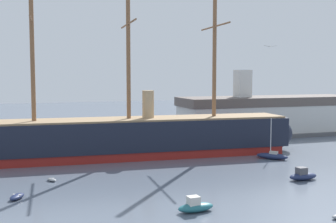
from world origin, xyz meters
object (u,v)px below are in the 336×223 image
(dinghy_mid_left, at_px, (17,197))
(sailboat_alongside_stern, at_px, (272,156))
(motorboat_mid_right, at_px, (303,176))
(dinghy_far_right, at_px, (266,144))
(dinghy_distant_centre, at_px, (120,141))
(seagull_in_flight, at_px, (271,46))
(dockside_warehouse_right, at_px, (269,115))
(motorboat_near_centre, at_px, (195,206))
(tall_ship, at_px, (129,137))
(dinghy_alongside_bow, at_px, (52,180))

(dinghy_mid_left, xyz_separation_m, sailboat_alongside_stern, (40.56, 11.11, 0.28))
(motorboat_mid_right, relative_size, dinghy_far_right, 1.47)
(dinghy_far_right, distance_m, dinghy_distant_centre, 30.15)
(dinghy_distant_centre, distance_m, seagull_in_flight, 53.05)
(motorboat_mid_right, bearing_deg, sailboat_alongside_stern, 73.98)
(dinghy_far_right, relative_size, dockside_warehouse_right, 0.06)
(motorboat_near_centre, height_order, sailboat_alongside_stern, sailboat_alongside_stern)
(motorboat_mid_right, relative_size, seagull_in_flight, 3.16)
(sailboat_alongside_stern, bearing_deg, motorboat_near_centre, -136.27)
(dinghy_mid_left, relative_size, sailboat_alongside_stern, 0.40)
(motorboat_mid_right, distance_m, dinghy_far_right, 28.72)
(dinghy_mid_left, distance_m, sailboat_alongside_stern, 42.06)
(motorboat_mid_right, relative_size, dockside_warehouse_right, 0.09)
(tall_ship, bearing_deg, motorboat_near_centre, -91.14)
(dinghy_far_right, bearing_deg, sailboat_alongside_stern, -117.60)
(sailboat_alongside_stern, height_order, dinghy_far_right, sailboat_alongside_stern)
(motorboat_near_centre, bearing_deg, dinghy_mid_left, 148.30)
(dinghy_mid_left, distance_m, motorboat_mid_right, 36.66)
(dinghy_mid_left, relative_size, seagull_in_flight, 2.06)
(motorboat_mid_right, xyz_separation_m, dinghy_far_right, (10.65, 26.67, -0.30))
(sailboat_alongside_stern, xyz_separation_m, dockside_warehouse_right, (15.51, 26.38, 3.93))
(dinghy_alongside_bow, bearing_deg, motorboat_mid_right, -17.60)
(tall_ship, xyz_separation_m, dockside_warehouse_right, (37.86, 16.99, 0.96))
(sailboat_alongside_stern, bearing_deg, tall_ship, 157.21)
(dinghy_distant_centre, relative_size, dockside_warehouse_right, 0.05)
(sailboat_alongside_stern, relative_size, dinghy_distant_centre, 2.87)
(dinghy_distant_centre, bearing_deg, dinghy_alongside_bow, -117.87)
(dockside_warehouse_right, bearing_deg, sailboat_alongside_stern, -120.46)
(dockside_warehouse_right, bearing_deg, motorboat_mid_right, -115.82)
(tall_ship, bearing_deg, dinghy_far_right, 6.52)
(motorboat_mid_right, xyz_separation_m, dinghy_alongside_bow, (-32.17, 10.20, -0.40))
(dinghy_mid_left, distance_m, dockside_warehouse_right, 67.58)
(dinghy_far_right, relative_size, seagull_in_flight, 2.14)
(motorboat_mid_right, height_order, seagull_in_flight, seagull_in_flight)
(dockside_warehouse_right, bearing_deg, dinghy_far_right, -122.98)
(dinghy_far_right, xyz_separation_m, seagull_in_flight, (-21.95, -36.17, 16.83))
(tall_ship, height_order, motorboat_near_centre, tall_ship)
(dinghy_alongside_bow, relative_size, dinghy_distant_centre, 0.81)
(tall_ship, distance_m, sailboat_alongside_stern, 24.42)
(tall_ship, relative_size, motorboat_mid_right, 15.95)
(dinghy_mid_left, xyz_separation_m, dinghy_distant_centre, (20.44, 37.71, -0.04))
(sailboat_alongside_stern, bearing_deg, dinghy_distant_centre, 127.10)
(sailboat_alongside_stern, xyz_separation_m, dinghy_distant_centre, (-20.12, 26.60, -0.32))
(dinghy_alongside_bow, bearing_deg, dinghy_far_right, 21.04)
(dinghy_alongside_bow, height_order, sailboat_alongside_stern, sailboat_alongside_stern)
(tall_ship, xyz_separation_m, dinghy_alongside_bow, (-13.83, -13.16, -3.33))
(dinghy_alongside_bow, bearing_deg, tall_ship, 43.57)
(tall_ship, relative_size, dockside_warehouse_right, 1.46)
(seagull_in_flight, bearing_deg, tall_ship, 102.10)
(dinghy_mid_left, xyz_separation_m, seagull_in_flight, (25.25, -12.35, 16.84))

